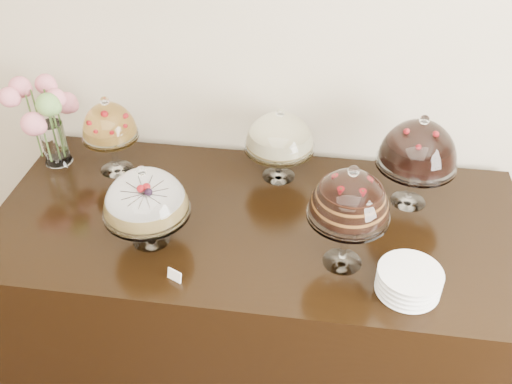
# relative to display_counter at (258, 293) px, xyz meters

# --- Properties ---
(wall_back) EXTENTS (5.00, 0.04, 3.00)m
(wall_back) POSITION_rel_display_counter_xyz_m (-0.03, 0.55, 1.05)
(wall_back) COLOR beige
(wall_back) RESTS_ON ground
(display_counter) EXTENTS (2.20, 1.00, 0.90)m
(display_counter) POSITION_rel_display_counter_xyz_m (0.00, 0.00, 0.00)
(display_counter) COLOR black
(display_counter) RESTS_ON ground
(cake_stand_sugar_sponge) EXTENTS (0.33, 0.33, 0.35)m
(cake_stand_sugar_sponge) POSITION_rel_display_counter_xyz_m (-0.40, -0.18, 0.66)
(cake_stand_sugar_sponge) COLOR white
(cake_stand_sugar_sponge) RESTS_ON display_counter
(cake_stand_choco_layer) EXTENTS (0.30, 0.30, 0.44)m
(cake_stand_choco_layer) POSITION_rel_display_counter_xyz_m (0.35, -0.20, 0.75)
(cake_stand_choco_layer) COLOR white
(cake_stand_choco_layer) RESTS_ON display_counter
(cake_stand_cheesecake) EXTENTS (0.31, 0.31, 0.35)m
(cake_stand_cheesecake) POSITION_rel_display_counter_xyz_m (0.05, 0.32, 0.67)
(cake_stand_cheesecake) COLOR white
(cake_stand_cheesecake) RESTS_ON display_counter
(cake_stand_dark_choco) EXTENTS (0.33, 0.33, 0.42)m
(cake_stand_dark_choco) POSITION_rel_display_counter_xyz_m (0.62, 0.21, 0.73)
(cake_stand_dark_choco) COLOR white
(cake_stand_dark_choco) RESTS_ON display_counter
(cake_stand_fruit_tart) EXTENTS (0.25, 0.25, 0.38)m
(cake_stand_fruit_tart) POSITION_rel_display_counter_xyz_m (-0.70, 0.26, 0.69)
(cake_stand_fruit_tart) COLOR white
(cake_stand_fruit_tart) RESTS_ON display_counter
(flower_vase) EXTENTS (0.28, 0.32, 0.41)m
(flower_vase) POSITION_rel_display_counter_xyz_m (-1.00, 0.28, 0.71)
(flower_vase) COLOR white
(flower_vase) RESTS_ON display_counter
(plate_stack) EXTENTS (0.22, 0.22, 0.09)m
(plate_stack) POSITION_rel_display_counter_xyz_m (0.59, -0.32, 0.50)
(plate_stack) COLOR white
(plate_stack) RESTS_ON display_counter
(price_card_left) EXTENTS (0.06, 0.04, 0.04)m
(price_card_left) POSITION_rel_display_counter_xyz_m (-0.25, -0.38, 0.47)
(price_card_left) COLOR white
(price_card_left) RESTS_ON display_counter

